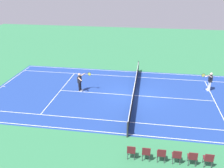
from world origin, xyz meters
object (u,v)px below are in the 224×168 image
tennis_player_far (210,81)px  spectator_chair_1 (192,157)px  spectator_chair_0 (208,159)px  spectator_chair_5 (131,151)px  spectator_chair_4 (146,152)px  tennis_player_near (80,81)px  spectator_chair_3 (161,154)px  tennis_net (134,90)px  spectator_chair_2 (177,155)px  tennis_ball (80,77)px

tennis_player_far → spectator_chair_1: 10.06m
spectator_chair_0 → spectator_chair_5: same height
spectator_chair_4 → tennis_player_near: bearing=-53.3°
tennis_player_near → spectator_chair_3: bearing=130.2°
spectator_chair_5 → spectator_chair_3: bearing=180.0°
tennis_net → spectator_chair_1: bearing=114.8°
spectator_chair_0 → spectator_chair_2: bearing=0.0°
tennis_player_far → tennis_ball: (11.81, -1.20, -0.90)m
spectator_chair_0 → tennis_net: bearing=-60.6°
spectator_chair_2 → spectator_chair_3: size_ratio=1.00×
tennis_net → spectator_chair_1: tennis_net is taller
spectator_chair_1 → spectator_chair_5: same height
tennis_ball → spectator_chair_2: 13.66m
tennis_net → spectator_chair_0: (-4.33, 7.67, 0.03)m
spectator_chair_2 → spectator_chair_5: (2.36, 0.00, 0.00)m
spectator_chair_3 → spectator_chair_1: bearing=180.0°
tennis_player_near → tennis_ball: 3.31m
tennis_ball → spectator_chair_5: 12.38m
tennis_net → spectator_chair_5: tennis_net is taller
tennis_net → spectator_chair_0: bearing=119.4°
tennis_ball → spectator_chair_3: size_ratio=0.08×
tennis_ball → spectator_chair_0: spectator_chair_0 is taller
tennis_net → spectator_chair_4: size_ratio=13.30×
spectator_chair_4 → spectator_chair_5: same height
spectator_chair_0 → spectator_chair_3: 2.36m
tennis_player_near → spectator_chair_1: bearing=136.3°
spectator_chair_0 → tennis_player_far: bearing=-101.5°
spectator_chair_3 → tennis_ball: bearing=-55.4°
spectator_chair_2 → spectator_chair_3: 0.79m
spectator_chair_4 → spectator_chair_1: bearing=180.0°
tennis_net → spectator_chair_0: tennis_net is taller
tennis_player_near → tennis_ball: tennis_player_near is taller
tennis_player_far → spectator_chair_5: size_ratio=1.93×
tennis_net → spectator_chair_4: (-1.18, 7.67, 0.03)m
tennis_net → spectator_chair_1: (-3.54, 7.67, 0.03)m
tennis_player_far → tennis_ball: 11.90m
spectator_chair_1 → spectator_chair_5: size_ratio=1.00×
tennis_player_near → spectator_chair_1: (-8.18, 7.80, -0.41)m
spectator_chair_0 → spectator_chair_1: same height
tennis_player_far → spectator_chair_0: bearing=78.5°
spectator_chair_1 → spectator_chair_4: size_ratio=1.00×
spectator_chair_4 → tennis_player_far: bearing=-117.9°
spectator_chair_4 → spectator_chair_0: bearing=180.0°
tennis_net → tennis_player_near: (4.63, -0.13, 0.44)m
tennis_net → tennis_player_far: tennis_player_far is taller
spectator_chair_4 → spectator_chair_5: (0.79, 0.00, 0.00)m
tennis_ball → spectator_chair_2: spectator_chair_2 is taller
tennis_net → tennis_player_near: tennis_player_near is taller
tennis_player_near → spectator_chair_1: 11.31m
spectator_chair_0 → spectator_chair_1: 0.79m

